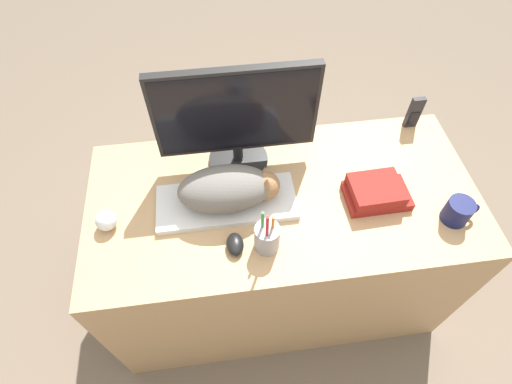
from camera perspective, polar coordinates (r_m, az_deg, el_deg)
The scene contains 11 objects.
ground_plane at distance 1.94m, azimuth 4.47°, elevation -21.86°, with size 12.00×12.00×0.00m, color #6B5B4C.
desk at distance 1.70m, azimuth 3.29°, elevation -8.03°, with size 1.36×0.65×0.75m.
keyboard at distance 1.36m, azimuth -4.19°, elevation -1.51°, with size 0.47×0.19×0.02m.
cat at distance 1.29m, azimuth -3.70°, elevation 0.56°, with size 0.33×0.17×0.13m.
monitor at distance 1.33m, azimuth -2.84°, elevation 10.61°, with size 0.54×0.22×0.41m.
computer_mouse at distance 1.26m, azimuth -3.01°, elevation -7.47°, with size 0.05×0.08×0.04m.
coffee_mug at distance 1.45m, azimuth 26.95°, elevation -2.46°, with size 0.12×0.09×0.09m.
pen_cup at distance 1.23m, azimuth 1.58°, elevation -6.49°, with size 0.08×0.08×0.19m.
baseball at distance 1.37m, azimuth -20.63°, elevation -3.84°, with size 0.07×0.07×0.07m.
phone at distance 1.68m, azimuth 21.67°, elevation 10.49°, with size 0.05×0.02×0.14m.
book_stack at distance 1.41m, azimuth 16.81°, elevation -0.07°, with size 0.22×0.15×0.07m.
Camera 1 is at (-0.20, -0.46, 1.87)m, focal length 28.00 mm.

